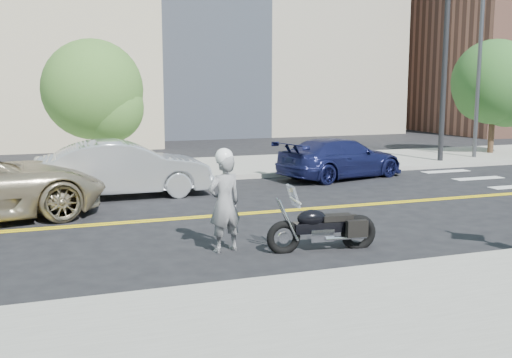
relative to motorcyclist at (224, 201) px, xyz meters
The scene contains 11 objects.
ground_plane 3.38m from the motorcyclist, 66.18° to the left, with size 120.00×120.00×0.00m, color black.
sidewalk_near 4.80m from the motorcyclist, 73.90° to the right, with size 60.00×5.00×0.15m, color #9E9B91.
sidewalk_far 10.58m from the motorcyclist, 82.87° to the left, with size 60.00×5.00×0.15m, color #9E9B91.
lamp_post 16.64m from the motorcyclist, 35.42° to the left, with size 0.16×0.16×8.00m, color #4C4C51.
traffic_light 14.36m from the motorcyclist, 35.41° to the left, with size 0.28×4.50×7.00m.
motorcyclist is the anchor object (origin of this frame).
motorcycle 1.85m from the motorcyclist, 16.64° to the right, with size 2.06×0.63×1.25m, color black, non-canonical shape.
parked_car_silver 6.26m from the motorcyclist, 99.61° to the left, with size 1.64×4.69×1.55m, color #AFB2B7.
parked_car_blue 9.40m from the motorcyclist, 49.66° to the left, with size 1.85×4.55×1.32m, color navy.
tree_far_a 10.71m from the motorcyclist, 98.03° to the left, with size 3.33×3.33×4.55m.
tree_far_b 18.44m from the motorcyclist, 35.00° to the left, with size 3.57×3.57×4.94m.
Camera 1 is at (-4.32, -13.27, 3.05)m, focal length 42.00 mm.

